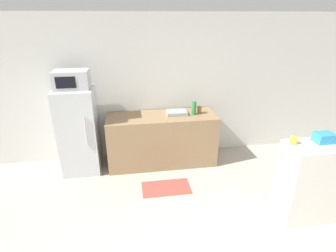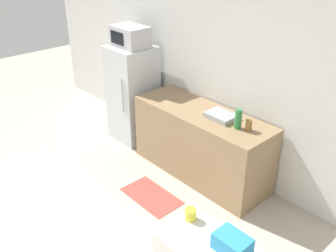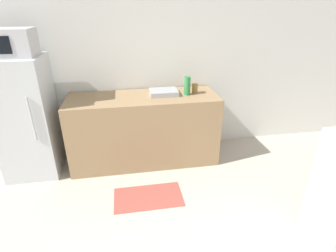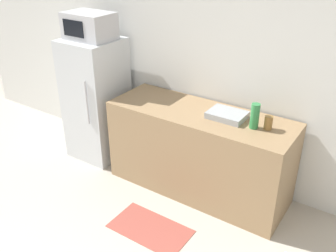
{
  "view_description": "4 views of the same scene",
  "coord_description": "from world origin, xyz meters",
  "px_view_note": "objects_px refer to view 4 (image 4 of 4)",
  "views": [
    {
      "loc": [
        -0.57,
        -1.34,
        2.53
      ],
      "look_at": [
        -0.01,
        2.22,
        1.01
      ],
      "focal_mm": 28.0,
      "sensor_mm": 36.0,
      "label": 1
    },
    {
      "loc": [
        2.84,
        -0.27,
        2.95
      ],
      "look_at": [
        0.22,
        2.11,
        1.09
      ],
      "focal_mm": 40.0,
      "sensor_mm": 36.0,
      "label": 2
    },
    {
      "loc": [
        -0.24,
        -0.27,
        1.99
      ],
      "look_at": [
        0.17,
        2.12,
        0.85
      ],
      "focal_mm": 28.0,
      "sensor_mm": 36.0,
      "label": 3
    },
    {
      "loc": [
        1.6,
        -0.09,
        2.51
      ],
      "look_at": [
        0.09,
        2.16,
        1.12
      ],
      "focal_mm": 40.0,
      "sensor_mm": 36.0,
      "label": 4
    }
  ],
  "objects_px": {
    "refrigerator": "(96,99)",
    "bottle_short": "(268,123)",
    "microwave": "(89,26)",
    "bottle_tall": "(255,116)"
  },
  "relations": [
    {
      "from": "refrigerator",
      "to": "bottle_short",
      "type": "bearing_deg",
      "value": 1.46
    },
    {
      "from": "refrigerator",
      "to": "microwave",
      "type": "height_order",
      "value": "microwave"
    },
    {
      "from": "refrigerator",
      "to": "microwave",
      "type": "xyz_separation_m",
      "value": [
        -0.0,
        -0.0,
        0.88
      ]
    },
    {
      "from": "microwave",
      "to": "bottle_short",
      "type": "relative_size",
      "value": 4.11
    },
    {
      "from": "bottle_tall",
      "to": "refrigerator",
      "type": "bearing_deg",
      "value": -179.88
    },
    {
      "from": "bottle_short",
      "to": "refrigerator",
      "type": "bearing_deg",
      "value": -178.54
    },
    {
      "from": "refrigerator",
      "to": "bottle_short",
      "type": "relative_size",
      "value": 11.31
    },
    {
      "from": "microwave",
      "to": "bottle_short",
      "type": "bearing_deg",
      "value": 1.5
    },
    {
      "from": "refrigerator",
      "to": "microwave",
      "type": "bearing_deg",
      "value": -109.76
    },
    {
      "from": "refrigerator",
      "to": "bottle_tall",
      "type": "relative_size",
      "value": 6.12
    }
  ]
}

